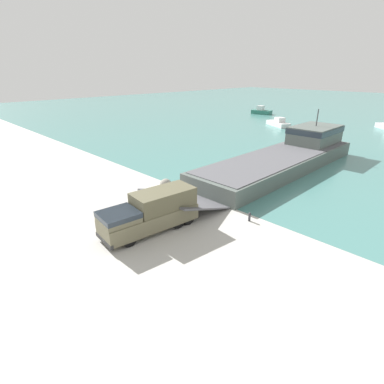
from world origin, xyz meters
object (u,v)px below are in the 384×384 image
object	(u,v)px
moored_boat_a	(278,123)
cargo_crate	(114,216)
landing_craft	(289,154)
mooring_bollard	(250,216)
soldier_on_ramp	(134,207)
moored_boat_c	(261,111)
military_truck	(151,212)

from	to	relation	value
moored_boat_a	cargo_crate	size ratio (longest dim) A/B	9.55
landing_craft	mooring_bollard	bearing A→B (deg)	-71.20
soldier_on_ramp	moored_boat_c	size ratio (longest dim) A/B	0.28
military_truck	soldier_on_ramp	size ratio (longest dim) A/B	4.97
landing_craft	moored_boat_c	world-z (taller)	landing_craft
military_truck	soldier_on_ramp	world-z (taller)	military_truck
soldier_on_ramp	cargo_crate	world-z (taller)	soldier_on_ramp
moored_boat_a	soldier_on_ramp	bearing A→B (deg)	-135.36
landing_craft	soldier_on_ramp	xyz separation A→B (m)	(-1.86, -23.44, -0.60)
moored_boat_a	mooring_bollard	size ratio (longest dim) A/B	8.78
landing_craft	soldier_on_ramp	distance (m)	23.52
military_truck	moored_boat_a	bearing A→B (deg)	-154.22
military_truck	soldier_on_ramp	xyz separation A→B (m)	(-2.98, 0.37, -0.64)
moored_boat_a	military_truck	bearing A→B (deg)	-132.41
moored_boat_c	moored_boat_a	bearing A→B (deg)	34.58
military_truck	moored_boat_c	size ratio (longest dim) A/B	1.38
landing_craft	moored_boat_a	bearing A→B (deg)	122.43
landing_craft	moored_boat_a	size ratio (longest dim) A/B	4.88
moored_boat_a	cargo_crate	xyz separation A→B (m)	(14.23, -51.55, -0.36)
landing_craft	cargo_crate	xyz separation A→B (m)	(-2.68, -24.96, -1.24)
mooring_bollard	cargo_crate	size ratio (longest dim) A/B	1.09
landing_craft	military_truck	world-z (taller)	landing_craft
landing_craft	mooring_bollard	xyz separation A→B (m)	(5.79, -16.98, -1.12)
soldier_on_ramp	moored_boat_a	size ratio (longest dim) A/B	0.24
moored_boat_c	cargo_crate	distance (m)	72.16
mooring_bollard	landing_craft	bearing A→B (deg)	108.82
military_truck	moored_boat_c	distance (m)	72.71
soldier_on_ramp	cargo_crate	distance (m)	1.84
soldier_on_ramp	military_truck	bearing A→B (deg)	25.87
moored_boat_c	cargo_crate	world-z (taller)	moored_boat_c
soldier_on_ramp	moored_boat_c	distance (m)	71.10
military_truck	mooring_bollard	world-z (taller)	military_truck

